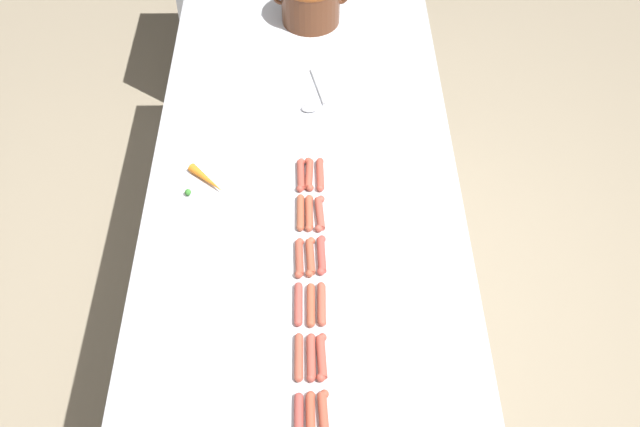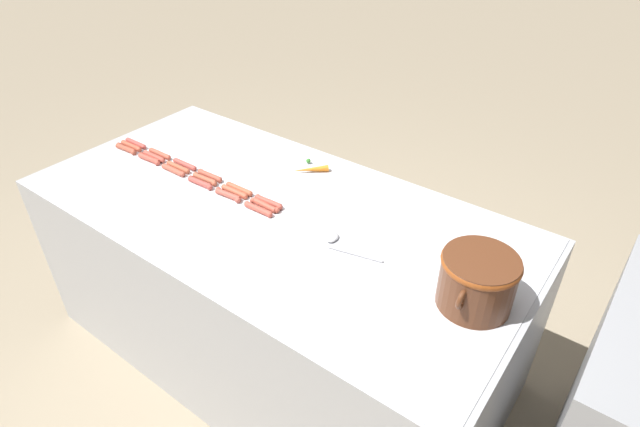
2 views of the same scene
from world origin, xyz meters
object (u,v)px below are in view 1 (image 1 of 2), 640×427
(hot_dog_5, at_px, (301,175))
(serving_spoon, at_px, (313,101))
(hot_dog_1, at_px, (299,357))
(hot_dog_6, at_px, (311,418))
(hot_dog_12, at_px, (323,416))
(hot_dog_17, at_px, (320,174))
(hot_dog_7, at_px, (311,357))
(back_cabinet, at_px, (274,8))
(hot_dog_3, at_px, (299,258))
(hot_dog_4, at_px, (300,212))
(hot_dog_8, at_px, (311,305))
(hot_dog_2, at_px, (298,304))
(hot_dog_13, at_px, (322,357))
(hot_dog_11, at_px, (309,174))
(hot_dog_9, at_px, (310,257))
(hot_dog_0, at_px, (299,419))
(hot_dog_15, at_px, (321,255))
(hot_dog_16, at_px, (320,214))
(hot_dog_14, at_px, (322,304))
(carrot, at_px, (206,180))
(hot_dog_10, at_px, (309,213))

(hot_dog_5, relative_size, serving_spoon, 0.58)
(hot_dog_1, distance_m, hot_dog_6, 0.19)
(hot_dog_12, height_order, hot_dog_17, same)
(hot_dog_7, bearing_deg, back_cabinet, 94.62)
(hot_dog_3, relative_size, hot_dog_4, 1.00)
(hot_dog_4, height_order, hot_dog_8, same)
(hot_dog_2, distance_m, hot_dog_13, 0.20)
(back_cabinet, distance_m, hot_dog_3, 2.09)
(hot_dog_5, relative_size, hot_dog_11, 1.00)
(hot_dog_7, height_order, hot_dog_8, same)
(back_cabinet, height_order, hot_dog_1, back_cabinet)
(hot_dog_6, distance_m, serving_spoon, 1.32)
(hot_dog_1, bearing_deg, hot_dog_13, -0.60)
(hot_dog_2, relative_size, hot_dog_6, 1.00)
(hot_dog_9, relative_size, serving_spoon, 0.58)
(hot_dog_1, distance_m, hot_dog_12, 0.19)
(hot_dog_0, relative_size, serving_spoon, 0.58)
(hot_dog_17, bearing_deg, hot_dog_13, -90.40)
(hot_dog_11, distance_m, hot_dog_15, 0.36)
(hot_dog_8, bearing_deg, hot_dog_15, 79.70)
(hot_dog_7, bearing_deg, hot_dog_4, 93.45)
(hot_dog_6, distance_m, hot_dog_9, 0.55)
(back_cabinet, height_order, hot_dog_9, back_cabinet)
(hot_dog_4, height_order, hot_dog_11, same)
(hot_dog_3, bearing_deg, hot_dog_2, -90.50)
(hot_dog_5, xyz_separation_m, hot_dog_16, (0.06, -0.18, 0.00))
(hot_dog_1, bearing_deg, back_cabinet, 93.79)
(hot_dog_0, relative_size, hot_dog_12, 1.00)
(hot_dog_14, bearing_deg, carrot, 127.25)
(hot_dog_15, bearing_deg, hot_dog_14, -90.62)
(hot_dog_5, bearing_deg, hot_dog_8, -86.53)
(hot_dog_5, distance_m, hot_dog_17, 0.07)
(hot_dog_2, relative_size, hot_dog_10, 1.00)
(hot_dog_7, xyz_separation_m, serving_spoon, (0.01, 1.13, -0.00))
(hot_dog_2, distance_m, hot_dog_10, 0.37)
(hot_dog_9, bearing_deg, hot_dog_10, 90.99)
(hot_dog_13, height_order, serving_spoon, hot_dog_13)
(hot_dog_8, bearing_deg, hot_dog_0, -95.33)
(hot_dog_16, xyz_separation_m, hot_dog_17, (0.00, 0.18, 0.00))
(hot_dog_6, xyz_separation_m, hot_dog_17, (0.04, 0.91, 0.00))
(hot_dog_2, xyz_separation_m, hot_dog_12, (0.07, -0.36, 0.00))
(hot_dog_1, distance_m, hot_dog_5, 0.72)
(hot_dog_0, height_order, hot_dog_2, same)
(hot_dog_13, bearing_deg, hot_dog_12, -89.21)
(hot_dog_5, bearing_deg, back_cabinet, 95.50)
(hot_dog_8, height_order, hot_dog_11, same)
(hot_dog_0, bearing_deg, serving_spoon, 88.00)
(hot_dog_6, xyz_separation_m, hot_dog_10, (-0.00, 0.73, 0.00))
(hot_dog_10, bearing_deg, hot_dog_7, -89.60)
(hot_dog_3, relative_size, hot_dog_5, 1.00)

